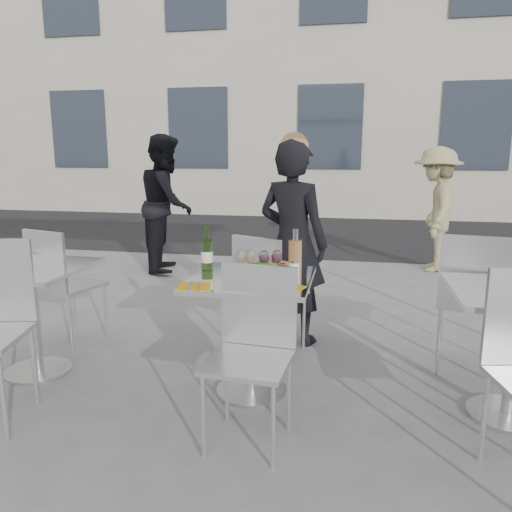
% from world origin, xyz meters
% --- Properties ---
extents(ground, '(80.00, 80.00, 0.00)m').
position_xyz_m(ground, '(0.00, 0.00, 0.00)').
color(ground, slate).
extents(street_asphalt, '(24.00, 5.00, 0.00)m').
position_xyz_m(street_asphalt, '(0.00, 6.50, 0.00)').
color(street_asphalt, black).
rests_on(street_asphalt, ground).
extents(main_table, '(0.72, 0.72, 0.75)m').
position_xyz_m(main_table, '(0.00, 0.00, 0.54)').
color(main_table, '#B7BABF').
rests_on(main_table, ground).
extents(side_table_left, '(0.72, 0.72, 0.75)m').
position_xyz_m(side_table_left, '(-1.50, 0.00, 0.54)').
color(side_table_left, '#B7BABF').
rests_on(side_table_left, ground).
extents(chair_far, '(0.55, 0.56, 0.91)m').
position_xyz_m(chair_far, '(-0.02, 0.60, 0.54)').
color(chair_far, silver).
rests_on(chair_far, ground).
extents(chair_near, '(0.45, 0.46, 0.91)m').
position_xyz_m(chair_near, '(0.10, -0.45, 0.54)').
color(chair_near, silver).
rests_on(chair_near, ground).
extents(side_chair_lfar, '(0.53, 0.53, 0.92)m').
position_xyz_m(side_chair_lfar, '(-1.60, 0.48, 0.55)').
color(side_chair_lfar, silver).
rests_on(side_chair_lfar, ground).
extents(side_chair_rfar, '(0.52, 0.53, 0.98)m').
position_xyz_m(side_chair_rfar, '(1.39, 0.53, 0.58)').
color(side_chair_rfar, silver).
rests_on(side_chair_rfar, ground).
extents(woman_diner, '(0.68, 0.57, 1.58)m').
position_xyz_m(woman_diner, '(0.13, 0.95, 0.79)').
color(woman_diner, black).
rests_on(woman_diner, ground).
extents(pedestrian_a, '(0.81, 0.95, 1.70)m').
position_xyz_m(pedestrian_a, '(-1.72, 3.06, 0.85)').
color(pedestrian_a, black).
rests_on(pedestrian_a, ground).
extents(pedestrian_b, '(0.65, 1.04, 1.55)m').
position_xyz_m(pedestrian_b, '(1.59, 3.69, 0.78)').
color(pedestrian_b, '#968C61').
rests_on(pedestrian_b, ground).
extents(pizza_near, '(0.36, 0.36, 0.02)m').
position_xyz_m(pizza_near, '(0.07, -0.16, 0.76)').
color(pizza_near, '#E7B75A').
rests_on(pizza_near, main_table).
extents(pizza_far, '(0.35, 0.35, 0.03)m').
position_xyz_m(pizza_far, '(0.08, 0.21, 0.77)').
color(pizza_far, white).
rests_on(pizza_far, main_table).
extents(salad_plate, '(0.22, 0.22, 0.09)m').
position_xyz_m(salad_plate, '(0.06, 0.05, 0.79)').
color(salad_plate, white).
rests_on(salad_plate, main_table).
extents(wine_bottle, '(0.07, 0.08, 0.29)m').
position_xyz_m(wine_bottle, '(-0.31, 0.12, 0.86)').
color(wine_bottle, '#355A21').
rests_on(wine_bottle, main_table).
extents(carafe, '(0.08, 0.08, 0.29)m').
position_xyz_m(carafe, '(0.25, 0.08, 0.87)').
color(carafe, tan).
rests_on(carafe, main_table).
extents(sugar_shaker, '(0.06, 0.06, 0.11)m').
position_xyz_m(sugar_shaker, '(0.25, 0.05, 0.80)').
color(sugar_shaker, white).
rests_on(sugar_shaker, main_table).
extents(wineglass_white_a, '(0.07, 0.07, 0.16)m').
position_xyz_m(wineglass_white_a, '(-0.07, 0.02, 0.86)').
color(wineglass_white_a, white).
rests_on(wineglass_white_a, main_table).
extents(wineglass_white_b, '(0.07, 0.07, 0.16)m').
position_xyz_m(wineglass_white_b, '(-0.02, 0.05, 0.86)').
color(wineglass_white_b, white).
rests_on(wineglass_white_b, main_table).
extents(wineglass_red_a, '(0.07, 0.07, 0.16)m').
position_xyz_m(wineglass_red_a, '(0.07, 0.06, 0.86)').
color(wineglass_red_a, white).
rests_on(wineglass_red_a, main_table).
extents(wineglass_red_b, '(0.07, 0.07, 0.16)m').
position_xyz_m(wineglass_red_b, '(0.14, 0.08, 0.86)').
color(wineglass_red_b, white).
rests_on(wineglass_red_b, main_table).
extents(napkin_left, '(0.22, 0.22, 0.01)m').
position_xyz_m(napkin_left, '(-0.27, -0.27, 0.75)').
color(napkin_left, gold).
rests_on(napkin_left, main_table).
extents(napkin_right, '(0.23, 0.23, 0.01)m').
position_xyz_m(napkin_right, '(0.24, -0.20, 0.75)').
color(napkin_right, gold).
rests_on(napkin_right, main_table).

